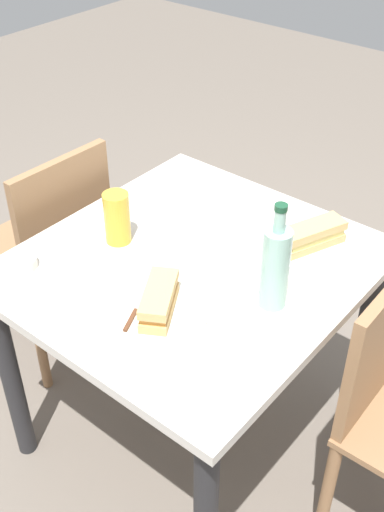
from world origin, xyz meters
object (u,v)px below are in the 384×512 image
Objects in this scene: plate_far at (310,247)px; water_bottle at (275,266)px; chair_far at (52,245)px; baguette_sandwich_far at (312,235)px; knife_far at (296,236)px; dining_table at (192,295)px; plate_near at (159,313)px; beer_glass at (117,218)px; baguette_sandwich_near at (159,300)px; knife_near at (136,310)px; olive_bowl at (19,263)px.

plate_far is 0.83× the size of water_bottle.
chair_far reaches higher than baguette_sandwich_far.
dining_table is at bearing 147.69° from knife_far.
knife_far reaches higher than dining_table.
plate_near is at bearing -160.89° from dining_table.
water_bottle is (-0.28, -0.10, 0.10)m from knife_far.
beer_glass reaches higher than dining_table.
knife_near is at bearing 131.79° from baguette_sandwich_near.
olive_bowl is (-0.32, -0.28, 0.25)m from chair_far.
water_bottle is at bearing -90.20° from chair_far.
olive_bowl is (-0.58, 0.58, -0.03)m from baguette_sandwich_far.
baguette_sandwich_near is at bearing -160.89° from dining_table.
olive_bowl is at bearing 132.31° from dining_table.
knife_near reaches higher than dining_table.
baguette_sandwich_far is 0.06m from knife_far.
chair_far is 2.92× the size of water_bottle.
plate_far is at bearing -20.12° from knife_near.
chair_far is 0.76m from knife_near.
plate_far is at bearing 9.61° from water_bottle.
chair_far is at bearing 72.86° from baguette_sandwich_near.
knife_near is 0.68× the size of plate_far.
plate_near is 0.04m from baguette_sandwich_near.
dining_table is at bearing -89.79° from chair_far.
plate_far is 2.50× the size of olive_bowl.
plate_far is 1.59× the size of beer_glass.
water_bottle reaches higher than beer_glass.
baguette_sandwich_far is 0.28m from water_bottle.
knife_far is (0.53, -0.14, 0.00)m from knife_near.
olive_bowl is at bearing 98.79° from knife_near.
water_bottle is (0.22, -0.19, 0.07)m from baguette_sandwich_near.
knife_near is 0.39m from olive_bowl.
water_bottle is 0.51m from beer_glass.
plate_near is 0.51m from plate_far.
beer_glass is (-0.05, 0.50, -0.04)m from water_bottle.
plate_far is (0.48, -0.15, -0.04)m from baguette_sandwich_near.
plate_far is at bearing -17.01° from plate_near.
plate_near is at bearing -77.09° from olive_bowl.
baguette_sandwich_far reaches higher than knife_far.
chair_far is at bearing 108.65° from knife_far.
knife_far is at bearing 80.01° from baguette_sandwich_far.
olive_bowl is at bearing 102.91° from plate_near.
dining_table is 3.16× the size of water_bottle.
beer_glass is at bearing 61.55° from baguette_sandwich_near.
beer_glass reaches higher than chair_far.
olive_bowl is at bearing 135.21° from plate_far.
chair_far is 8.77× the size of olive_bowl.
knife_near is 0.55m from knife_far.
dining_table is 3.80× the size of plate_near.
chair_far is 0.97m from water_bottle.
beer_glass reaches higher than knife_near.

